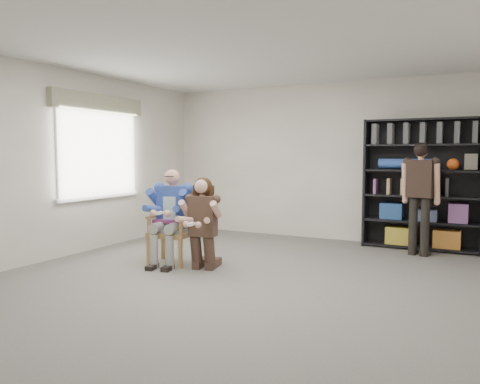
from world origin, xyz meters
The scene contains 8 objects.
room_shell centered at (0.00, 0.00, 1.40)m, with size 6.00×7.00×2.80m, color beige, non-canonical shape.
floor centered at (0.00, 0.00, 0.00)m, with size 6.00×7.00×0.01m, color #615F5A.
window_left centered at (-2.95, 1.00, 1.63)m, with size 0.16×2.00×1.75m, color white, non-canonical shape.
armchair centered at (-1.28, 0.61, 0.51)m, with size 0.60×0.58×1.03m, color olive, non-canonical shape.
seated_man centered at (-1.28, 0.61, 0.67)m, with size 0.58×0.80×1.34m, color navy, non-canonical shape.
kneeling_woman centered at (-0.70, 0.49, 0.61)m, with size 0.51×0.82×1.22m, color #3A261F, non-canonical shape.
bookshelf centered at (1.70, 3.28, 1.05)m, with size 1.80×0.38×2.10m, color black, non-canonical shape.
standing_man centered at (1.73, 2.75, 0.85)m, with size 0.53×0.29×1.70m, color black, non-canonical shape.
Camera 1 is at (2.52, -4.70, 1.53)m, focal length 35.00 mm.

